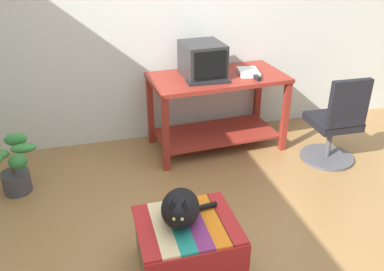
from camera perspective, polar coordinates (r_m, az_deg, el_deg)
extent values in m
plane|color=olive|center=(2.96, 4.65, -16.93)|extent=(14.00, 14.00, 0.00)
cube|color=silver|center=(4.18, -4.41, 16.63)|extent=(8.00, 0.10, 2.60)
cube|color=maroon|center=(3.72, -3.72, 0.03)|extent=(0.06, 0.06, 0.73)
cube|color=maroon|center=(4.17, 12.97, 2.53)|extent=(0.06, 0.06, 0.73)
cube|color=maroon|center=(4.65, 9.24, 5.46)|extent=(0.06, 0.06, 0.73)
cube|color=maroon|center=(4.24, -5.88, 3.52)|extent=(0.06, 0.06, 0.73)
cube|color=maroon|center=(4.25, 3.39, 0.35)|extent=(1.25, 0.65, 0.02)
cube|color=maroon|center=(4.01, 3.63, 8.13)|extent=(1.36, 0.76, 0.04)
cube|color=#28282B|center=(3.99, 1.42, 8.52)|extent=(0.28, 0.31, 0.02)
cube|color=#28282B|center=(3.94, 1.45, 10.63)|extent=(0.40, 0.44, 0.33)
cube|color=black|center=(3.75, 2.59, 9.86)|extent=(0.31, 0.03, 0.25)
cube|color=black|center=(3.81, 2.30, 7.64)|extent=(0.41, 0.17, 0.02)
cube|color=white|center=(4.07, 7.94, 8.84)|extent=(0.23, 0.29, 0.04)
cube|color=#7A664C|center=(2.79, -0.65, -15.27)|extent=(0.62, 0.51, 0.35)
cube|color=#AD2323|center=(2.63, -6.58, -13.26)|extent=(0.11, 0.55, 0.02)
cube|color=beige|center=(2.64, -4.19, -12.91)|extent=(0.11, 0.55, 0.02)
cube|color=#1E897A|center=(2.66, -1.84, -12.54)|extent=(0.11, 0.55, 0.02)
cube|color=#7A2D6B|center=(2.68, 0.48, -12.16)|extent=(0.11, 0.55, 0.02)
cube|color=orange|center=(2.70, 2.75, -11.76)|extent=(0.11, 0.55, 0.02)
cube|color=#AD2323|center=(2.73, 4.96, -11.36)|extent=(0.11, 0.55, 0.02)
ellipsoid|color=black|center=(2.62, -1.65, -10.15)|extent=(0.34, 0.41, 0.20)
sphere|color=black|center=(2.48, -1.87, -11.00)|extent=(0.14, 0.14, 0.14)
cylinder|color=black|center=(2.74, 0.73, -10.26)|extent=(0.29, 0.07, 0.04)
cone|color=black|center=(2.44, -2.79, -9.47)|extent=(0.05, 0.05, 0.06)
cone|color=black|center=(2.43, -1.01, -9.52)|extent=(0.05, 0.05, 0.06)
sphere|color=#C6D151|center=(2.43, -2.54, -11.66)|extent=(0.02, 0.02, 0.02)
sphere|color=#C6D151|center=(2.43, -1.41, -11.70)|extent=(0.02, 0.02, 0.02)
cylinder|color=#3D3D42|center=(3.85, -23.45, -6.00)|extent=(0.23, 0.23, 0.19)
cylinder|color=brown|center=(3.77, -23.86, -4.07)|extent=(0.03, 0.03, 0.11)
ellipsoid|color=#38843D|center=(3.71, -22.62, -1.65)|extent=(0.21, 0.10, 0.08)
ellipsoid|color=#38843D|center=(3.79, -23.60, -0.50)|extent=(0.19, 0.08, 0.12)
ellipsoid|color=#2D7033|center=(3.60, -23.32, -3.37)|extent=(0.15, 0.14, 0.12)
cylinder|color=#4C4C51|center=(4.28, 18.41, -2.88)|extent=(0.52, 0.52, 0.03)
cylinder|color=#4C4C51|center=(4.19, 18.77, -0.69)|extent=(0.05, 0.05, 0.34)
cube|color=black|center=(4.11, 19.20, 1.90)|extent=(0.43, 0.43, 0.08)
cube|color=black|center=(3.87, 21.23, 4.21)|extent=(0.38, 0.07, 0.44)
cube|color=black|center=(3.93, 9.12, 8.07)|extent=(0.04, 0.11, 0.04)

